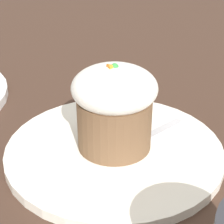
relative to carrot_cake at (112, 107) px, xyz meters
The scene contains 4 objects.
ground_plane 0.06m from the carrot_cake, 35.51° to the left, with size 4.00×4.00×0.00m, color #3D281E.
dessert_plate 0.06m from the carrot_cake, 35.51° to the left, with size 0.24×0.24×0.01m.
carrot_cake is the anchor object (origin of this frame).
spoon 0.05m from the carrot_cake, 37.11° to the right, with size 0.13×0.06×0.01m.
Camera 1 is at (-0.15, -0.32, 0.24)m, focal length 60.00 mm.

